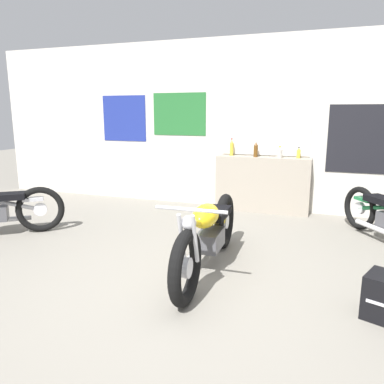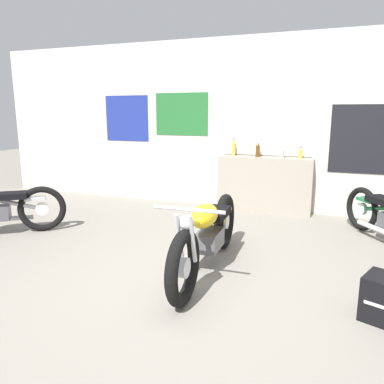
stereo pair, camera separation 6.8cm
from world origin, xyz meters
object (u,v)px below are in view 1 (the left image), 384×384
(bottle_leftmost, at_px, (232,148))
(bottle_right_center, at_px, (299,153))
(bottle_center, at_px, (280,153))
(bottle_left_center, at_px, (256,150))
(motorcycle_yellow, at_px, (208,234))

(bottle_leftmost, height_order, bottle_right_center, bottle_leftmost)
(bottle_center, bearing_deg, bottle_left_center, 176.79)
(bottle_left_center, distance_m, bottle_center, 0.38)
(bottle_center, distance_m, motorcycle_yellow, 2.62)
(bottle_left_center, relative_size, bottle_right_center, 1.48)
(bottle_right_center, height_order, motorcycle_yellow, bottle_right_center)
(bottle_right_center, bearing_deg, bottle_leftmost, 179.54)
(bottle_center, distance_m, bottle_right_center, 0.29)
(bottle_left_center, bearing_deg, bottle_right_center, 5.03)
(bottle_left_center, height_order, motorcycle_yellow, bottle_left_center)
(bottle_leftmost, xyz_separation_m, bottle_right_center, (1.08, -0.01, -0.05))
(bottle_left_center, bearing_deg, motorcycle_yellow, -90.30)
(bottle_leftmost, distance_m, bottle_center, 0.80)
(bottle_leftmost, relative_size, bottle_center, 1.53)
(bottle_leftmost, relative_size, motorcycle_yellow, 0.14)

